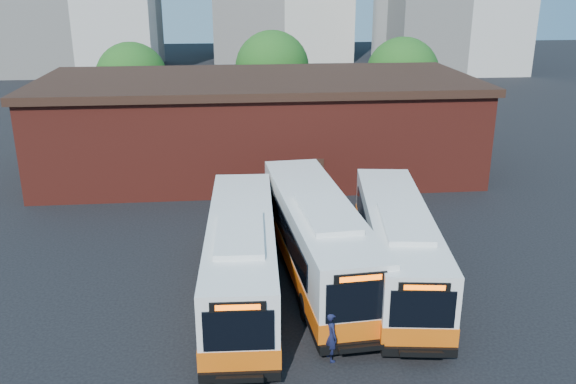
{
  "coord_description": "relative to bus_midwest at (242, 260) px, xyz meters",
  "views": [
    {
      "loc": [
        -1.92,
        -20.55,
        12.48
      ],
      "look_at": [
        0.56,
        4.86,
        3.57
      ],
      "focal_mm": 38.0,
      "sensor_mm": 36.0,
      "label": 1
    }
  ],
  "objects": [
    {
      "name": "bus_midwest",
      "position": [
        0.0,
        0.0,
        0.0
      ],
      "size": [
        3.18,
        13.06,
        3.53
      ],
      "rotation": [
        0.0,
        0.0,
        -0.04
      ],
      "color": "white",
      "rests_on": "ground"
    },
    {
      "name": "tree_east",
      "position": [
        14.61,
        28.78,
        3.23
      ],
      "size": [
        6.24,
        6.24,
        7.96
      ],
      "color": "#382314",
      "rests_on": "ground"
    },
    {
      "name": "transit_worker",
      "position": [
        2.92,
        -4.92,
        -0.67
      ],
      "size": [
        0.6,
        0.77,
        1.88
      ],
      "primitive_type": "imported",
      "rotation": [
        0.0,
        0.0,
        1.82
      ],
      "color": "#121635",
      "rests_on": "ground"
    },
    {
      "name": "tree_west",
      "position": [
        -8.39,
        29.78,
        3.04
      ],
      "size": [
        6.0,
        6.0,
        7.65
      ],
      "color": "#382314",
      "rests_on": "ground"
    },
    {
      "name": "ground",
      "position": [
        1.61,
        -2.22,
        -1.6
      ],
      "size": [
        220.0,
        220.0,
        0.0
      ],
      "primitive_type": "plane",
      "color": "black"
    },
    {
      "name": "bus_east",
      "position": [
        6.69,
        0.62,
        -0.04
      ],
      "size": [
        4.18,
        12.85,
        3.45
      ],
      "rotation": [
        0.0,
        0.0,
        -0.13
      ],
      "color": "white",
      "rests_on": "ground"
    },
    {
      "name": "depot_building",
      "position": [
        1.61,
        17.78,
        1.66
      ],
      "size": [
        28.6,
        12.6,
        6.4
      ],
      "color": "maroon",
      "rests_on": "ground"
    },
    {
      "name": "bus_mideast",
      "position": [
        3.35,
        1.53,
        0.07
      ],
      "size": [
        3.82,
        13.68,
        3.68
      ],
      "rotation": [
        0.0,
        0.0,
        0.08
      ],
      "color": "white",
      "rests_on": "ground"
    },
    {
      "name": "tree_mid",
      "position": [
        3.61,
        31.78,
        3.48
      ],
      "size": [
        6.56,
        6.56,
        8.36
      ],
      "color": "#382314",
      "rests_on": "ground"
    }
  ]
}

